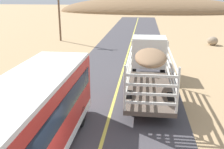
# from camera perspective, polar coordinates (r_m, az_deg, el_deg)

# --- Properties ---
(livestock_truck) EXTENTS (2.53, 9.70, 3.02)m
(livestock_truck) POSITION_cam_1_polar(r_m,az_deg,el_deg) (18.23, 8.05, 3.40)
(livestock_truck) COLOR silver
(livestock_truck) RESTS_ON road_surface
(bus) EXTENTS (2.54, 10.00, 3.21)m
(bus) POSITION_cam_1_polar(r_m,az_deg,el_deg) (9.88, -17.99, -10.15)
(bus) COLOR red
(bus) RESTS_ON road_surface
(power_pole_mid) EXTENTS (2.20, 0.24, 8.84)m
(power_pole_mid) POSITION_cam_1_polar(r_m,az_deg,el_deg) (35.04, -11.46, 14.81)
(power_pole_mid) COLOR brown
(power_pole_mid) RESTS_ON ground
(boulder_near_shoulder) EXTENTS (1.22, 1.36, 1.01)m
(boulder_near_shoulder) POSITION_cam_1_polar(r_m,az_deg,el_deg) (34.10, 20.90, 6.81)
(boulder_near_shoulder) COLOR gray
(boulder_near_shoulder) RESTS_ON ground
(distant_hill) EXTENTS (58.55, 27.36, 9.18)m
(distant_hill) POSITION_cam_1_polar(r_m,az_deg,el_deg) (86.63, 8.57, 13.27)
(distant_hill) COLOR olive
(distant_hill) RESTS_ON ground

